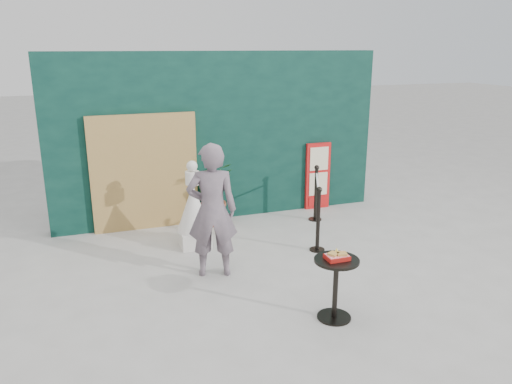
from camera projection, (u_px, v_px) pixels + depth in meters
ground at (286, 289)px, 6.58m from camera, size 60.00×60.00×0.00m
back_wall at (220, 137)px, 9.01m from camera, size 6.00×0.30×3.00m
bamboo_fence at (145, 173)px, 8.51m from camera, size 1.80×0.08×2.00m
woman at (212, 211)px, 6.76m from camera, size 0.77×0.60×1.87m
menu_board at (318, 176)px, 9.68m from camera, size 0.50×0.07×1.30m
statue at (194, 212)px, 7.85m from camera, size 0.54×0.54×1.40m
cafe_table at (336, 279)px, 5.74m from camera, size 0.52×0.52×0.75m
food_basket at (337, 256)px, 5.66m from camera, size 0.26×0.19×0.11m
planter at (213, 188)px, 8.81m from camera, size 0.67×0.58×1.14m
stanchion_barrier at (317, 206)px, 8.37m from camera, size 0.84×1.54×1.03m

